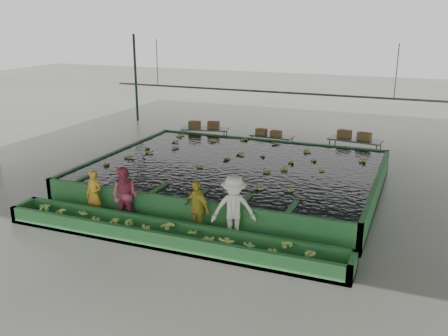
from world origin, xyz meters
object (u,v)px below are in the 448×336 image
at_px(worker_d, 234,209).
at_px(box_stack_right, 354,139).
at_px(worker_c, 197,208).
at_px(packing_table_mid, 272,145).
at_px(box_stack_left, 204,128).
at_px(worker_b, 125,196).
at_px(packing_table_right, 354,151).
at_px(box_stack_mid, 269,135).
at_px(worker_a, 94,195).
at_px(sorting_trough, 167,235).
at_px(packing_table_left, 205,138).
at_px(flotation_tank, 234,175).

distance_m(worker_d, box_stack_right, 9.57).
distance_m(worker_c, packing_table_mid, 9.25).
bearing_deg(box_stack_right, box_stack_left, -176.48).
bearing_deg(worker_b, worker_c, -2.52).
height_order(packing_table_right, box_stack_mid, packing_table_right).
relative_size(worker_a, worker_c, 0.93).
bearing_deg(sorting_trough, worker_d, 26.24).
xyz_separation_m(worker_c, packing_table_left, (-3.79, 8.99, -0.32)).
xyz_separation_m(packing_table_left, box_stack_mid, (3.04, 0.16, 0.37)).
bearing_deg(packing_table_mid, worker_c, -86.22).
relative_size(worker_c, box_stack_left, 1.13).
xyz_separation_m(worker_b, worker_c, (2.34, 0.00, -0.05)).
bearing_deg(worker_d, box_stack_right, 54.27).
distance_m(flotation_tank, sorting_trough, 5.10).
height_order(worker_a, box_stack_left, worker_a).
bearing_deg(flotation_tank, packing_table_right, 54.68).
bearing_deg(packing_table_mid, worker_d, -79.50).
xyz_separation_m(worker_b, packing_table_left, (-1.45, 8.99, -0.37)).
relative_size(worker_d, box_stack_right, 1.34).
bearing_deg(flotation_tank, packing_table_left, 124.88).
height_order(sorting_trough, worker_d, worker_d).
bearing_deg(worker_b, worker_d, -2.52).
bearing_deg(packing_table_left, flotation_tank, -55.12).
bearing_deg(packing_table_mid, packing_table_right, 1.13).
bearing_deg(worker_a, packing_table_mid, 78.75).
distance_m(worker_c, box_stack_right, 9.84).
bearing_deg(worker_d, flotation_tank, 86.07).
relative_size(worker_b, box_stack_mid, 1.44).
relative_size(sorting_trough, packing_table_right, 4.59).
xyz_separation_m(worker_d, packing_table_left, (-4.89, 8.99, -0.45)).
relative_size(worker_b, packing_table_right, 0.79).
bearing_deg(flotation_tank, box_stack_left, 125.25).
bearing_deg(worker_d, box_stack_mid, 76.84).
relative_size(flotation_tank, worker_c, 6.18).
distance_m(sorting_trough, packing_table_left, 10.32).
height_order(worker_b, box_stack_left, worker_b).
bearing_deg(sorting_trough, worker_a, 164.66).
xyz_separation_m(sorting_trough, worker_d, (1.62, 0.80, 0.69)).
bearing_deg(worker_b, box_stack_left, 96.88).
height_order(packing_table_left, packing_table_right, packing_table_right).
bearing_deg(box_stack_mid, packing_table_right, 2.17).
relative_size(flotation_tank, worker_a, 6.66).
xyz_separation_m(sorting_trough, packing_table_left, (-3.27, 9.79, 0.24)).
height_order(worker_a, packing_table_right, worker_a).
xyz_separation_m(worker_a, box_stack_mid, (2.69, 9.15, 0.10)).
bearing_deg(box_stack_left, worker_a, -87.54).
bearing_deg(packing_table_right, box_stack_left, -177.31).
xyz_separation_m(worker_b, box_stack_right, (5.28, 9.39, 0.13)).
height_order(worker_c, packing_table_mid, worker_c).
relative_size(packing_table_left, box_stack_mid, 1.79).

